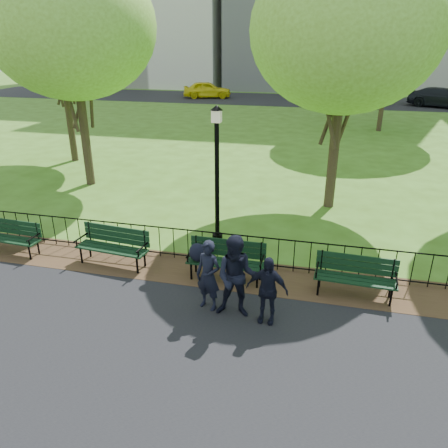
% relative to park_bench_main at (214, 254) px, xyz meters
% --- Properties ---
extents(ground, '(120.00, 120.00, 0.00)m').
position_rel_park_bench_main_xyz_m(ground, '(0.48, -1.22, -0.67)').
color(ground, '#3F631A').
extents(asphalt_path, '(60.00, 9.20, 0.01)m').
position_rel_park_bench_main_xyz_m(asphalt_path, '(0.48, -4.62, -0.66)').
color(asphalt_path, black).
rests_on(asphalt_path, ground).
extents(dirt_strip, '(60.00, 1.60, 0.01)m').
position_rel_park_bench_main_xyz_m(dirt_strip, '(0.48, 0.28, -0.65)').
color(dirt_strip, '#3D2918').
rests_on(dirt_strip, ground).
extents(far_street, '(70.00, 9.00, 0.01)m').
position_rel_park_bench_main_xyz_m(far_street, '(0.48, 33.78, -0.66)').
color(far_street, black).
rests_on(far_street, ground).
extents(iron_fence, '(24.06, 0.06, 1.00)m').
position_rel_park_bench_main_xyz_m(iron_fence, '(0.48, 0.78, -0.17)').
color(iron_fence, black).
rests_on(iron_fence, ground).
extents(park_bench_main, '(1.90, 0.60, 1.07)m').
position_rel_park_bench_main_xyz_m(park_bench_main, '(0.00, 0.00, 0.00)').
color(park_bench_main, black).
rests_on(park_bench_main, ground).
extents(park_bench_left_a, '(1.97, 0.78, 1.09)m').
position_rel_park_bench_main_xyz_m(park_bench_left_a, '(-2.74, 0.14, -0.04)').
color(park_bench_left_a, black).
rests_on(park_bench_left_a, ground).
extents(park_bench_left_b, '(1.77, 0.64, 0.99)m').
position_rel_park_bench_main_xyz_m(park_bench_left_b, '(-5.79, 0.09, -0.10)').
color(park_bench_left_b, black).
rests_on(park_bench_left_b, ground).
extents(park_bench_right_a, '(1.85, 0.65, 1.04)m').
position_rel_park_bench_main_xyz_m(park_bench_right_a, '(3.34, 0.05, -0.07)').
color(park_bench_right_a, black).
rests_on(park_bench_right_a, ground).
extents(lamppost, '(0.35, 0.35, 3.88)m').
position_rel_park_bench_main_xyz_m(lamppost, '(-0.49, 2.22, 1.45)').
color(lamppost, black).
rests_on(lamppost, ground).
extents(tree_near_w, '(6.08, 6.08, 8.47)m').
position_rel_park_bench_main_xyz_m(tree_near_w, '(-6.84, 6.15, 5.21)').
color(tree_near_w, '#2D2116').
rests_on(tree_near_w, ground).
extents(tree_near_e, '(5.90, 5.90, 8.22)m').
position_rel_park_bench_main_xyz_m(tree_near_e, '(2.65, 5.84, 5.04)').
color(tree_near_e, '#2D2116').
rests_on(tree_near_e, ground).
extents(tree_mid_w, '(7.14, 7.14, 9.96)m').
position_rel_park_bench_main_xyz_m(tree_mid_w, '(-9.45, 9.31, 6.25)').
color(tree_mid_w, '#2D2116').
rests_on(tree_mid_w, ground).
extents(person_left, '(0.67, 0.54, 1.60)m').
position_rel_park_bench_main_xyz_m(person_left, '(0.21, -1.26, 0.15)').
color(person_left, black).
rests_on(person_left, asphalt_path).
extents(person_mid, '(0.92, 0.52, 1.84)m').
position_rel_park_bench_main_xyz_m(person_mid, '(0.86, -1.39, 0.27)').
color(person_mid, black).
rests_on(person_mid, asphalt_path).
extents(person_right, '(0.90, 0.43, 1.49)m').
position_rel_park_bench_main_xyz_m(person_right, '(1.51, -1.45, 0.09)').
color(person_right, black).
rests_on(person_right, asphalt_path).
extents(taxi, '(4.91, 2.97, 1.56)m').
position_rel_park_bench_main_xyz_m(taxi, '(-9.50, 33.31, 0.13)').
color(taxi, yellow).
rests_on(taxi, far_street).
extents(sedan_silver, '(4.79, 2.52, 1.50)m').
position_rel_park_bench_main_xyz_m(sedan_silver, '(4.55, 31.69, 0.10)').
color(sedan_silver, '#B5B8BE').
rests_on(sedan_silver, far_street).
extents(sedan_dark, '(5.87, 4.13, 1.58)m').
position_rel_park_bench_main_xyz_m(sedan_dark, '(11.39, 32.11, 0.13)').
color(sedan_dark, black).
rests_on(sedan_dark, far_street).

